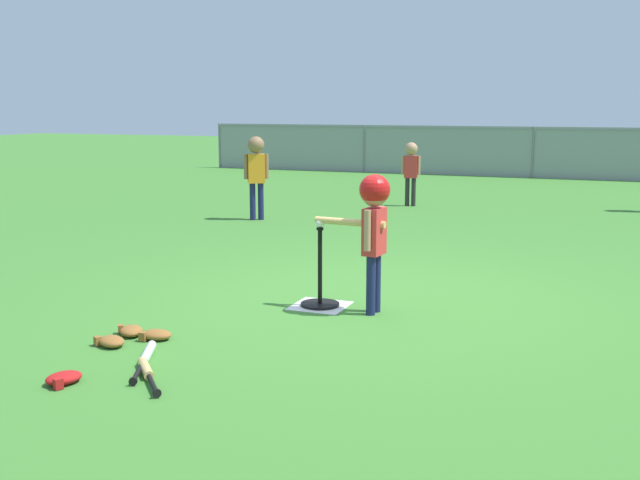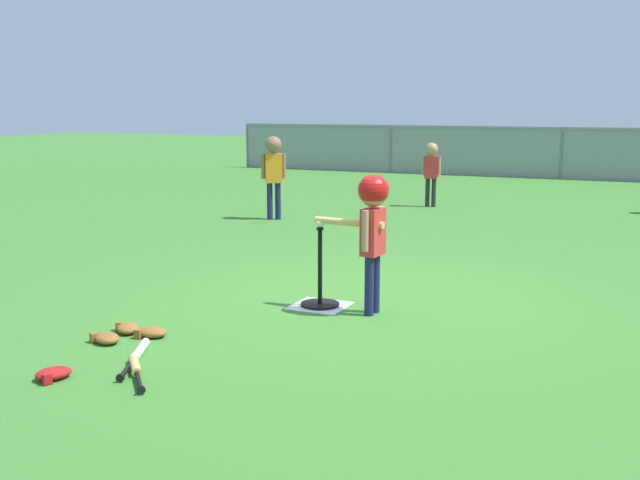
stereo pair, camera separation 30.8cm
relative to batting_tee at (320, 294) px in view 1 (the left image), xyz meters
The scene contains 14 objects.
ground_plane 0.53m from the batting_tee, 49.51° to the left, with size 60.00×60.00×0.00m, color #3D7A2D.
home_plate 0.10m from the batting_tee, ahead, with size 0.44×0.44×0.01m, color white.
batting_tee is the anchor object (origin of this frame).
baseball_on_tee 0.59m from the batting_tee, ahead, with size 0.07×0.07×0.07m, color white.
batter_child 0.83m from the batting_tee, ahead, with size 0.63×0.31×1.10m.
fielder_near_right 6.52m from the batting_tee, 98.46° to the left, with size 0.30×0.20×1.03m.
fielder_deep_left 4.92m from the batting_tee, 122.30° to the left, with size 0.31×0.25×1.19m.
spare_bat_silver 1.77m from the batting_tee, 107.67° to the right, with size 0.35×0.66×0.06m.
spare_bat_wood 1.96m from the batting_tee, 100.78° to the right, with size 0.44×0.48×0.06m.
glove_by_plate 2.34m from the batting_tee, 108.82° to the right, with size 0.24×0.27×0.07m.
glove_near_bats 1.58m from the batting_tee, 127.27° to the right, with size 0.26×0.27×0.07m.
glove_tossed_aside 1.78m from the batting_tee, 121.71° to the right, with size 0.27×0.25×0.07m.
glove_outfield_drop 1.47m from the batting_tee, 120.06° to the right, with size 0.23×0.18×0.07m.
outfield_fence 12.21m from the batting_tee, 88.42° to the left, with size 16.06×0.06×1.15m.
Camera 1 is at (1.90, -6.06, 1.63)m, focal length 43.00 mm.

